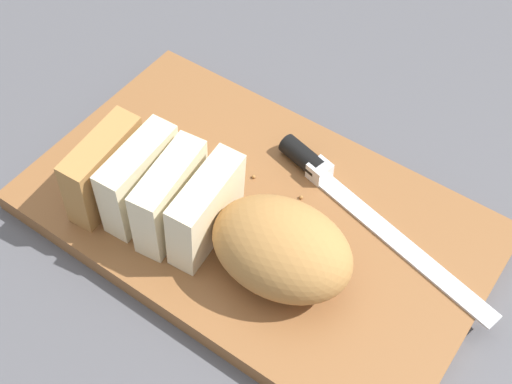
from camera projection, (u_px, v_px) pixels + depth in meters
ground_plane at (256, 224)px, 0.69m from camera, size 3.00×3.00×0.00m
cutting_board at (256, 217)px, 0.68m from camera, size 0.46×0.29×0.02m
bread_loaf at (221, 220)px, 0.61m from camera, size 0.28×0.12×0.08m
bread_knife at (332, 183)px, 0.68m from camera, size 0.27×0.09×0.02m
crumb_near_knife at (254, 177)px, 0.70m from camera, size 0.00×0.00×0.00m
crumb_near_loaf at (244, 166)px, 0.71m from camera, size 0.00×0.00×0.00m
crumb_stray_left at (301, 197)px, 0.68m from camera, size 0.00×0.00×0.00m
crumb_stray_right at (281, 199)px, 0.68m from camera, size 0.00×0.00×0.00m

